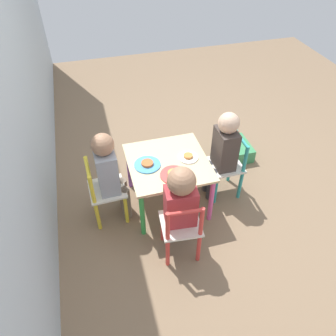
# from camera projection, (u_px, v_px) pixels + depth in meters

# --- Properties ---
(ground_plane) EXTENTS (6.00, 6.00, 0.00)m
(ground_plane) POSITION_uv_depth(u_px,v_px,m) (168.00, 201.00, 2.70)
(ground_plane) COLOR #7F664C
(kids_table) EXTENTS (0.59, 0.59, 0.43)m
(kids_table) POSITION_uv_depth(u_px,v_px,m) (168.00, 168.00, 2.45)
(kids_table) COLOR beige
(kids_table) RESTS_ON ground_plane
(chair_red) EXTENTS (0.28, 0.28, 0.53)m
(chair_red) POSITION_uv_depth(u_px,v_px,m) (181.00, 228.00, 2.16)
(chair_red) COLOR silver
(chair_red) RESTS_ON ground_plane
(chair_teal) EXTENTS (0.26, 0.26, 0.53)m
(chair_teal) POSITION_uv_depth(u_px,v_px,m) (227.00, 167.00, 2.61)
(chair_teal) COLOR silver
(chair_teal) RESTS_ON ground_plane
(chair_yellow) EXTENTS (0.27, 0.27, 0.53)m
(chair_yellow) POSITION_uv_depth(u_px,v_px,m) (104.00, 192.00, 2.41)
(chair_yellow) COLOR silver
(chair_yellow) RESTS_ON ground_plane
(child_left) EXTENTS (0.23, 0.21, 0.75)m
(child_left) POSITION_uv_depth(u_px,v_px,m) (180.00, 201.00, 2.07)
(child_left) COLOR #4C608E
(child_left) RESTS_ON ground_plane
(child_front) EXTENTS (0.20, 0.21, 0.77)m
(child_front) POSITION_uv_depth(u_px,v_px,m) (223.00, 149.00, 2.47)
(child_front) COLOR #38383D
(child_front) RESTS_ON ground_plane
(child_back) EXTENTS (0.21, 0.21, 0.77)m
(child_back) POSITION_uv_depth(u_px,v_px,m) (110.00, 171.00, 2.29)
(child_back) COLOR #7A6B5B
(child_back) RESTS_ON ground_plane
(plate_left) EXTENTS (0.20, 0.20, 0.03)m
(plate_left) POSITION_uv_depth(u_px,v_px,m) (174.00, 174.00, 2.29)
(plate_left) COLOR #E54C47
(plate_left) RESTS_ON kids_table
(plate_front) EXTENTS (0.15, 0.15, 0.03)m
(plate_front) POSITION_uv_depth(u_px,v_px,m) (188.00, 157.00, 2.43)
(plate_front) COLOR white
(plate_front) RESTS_ON kids_table
(plate_back) EXTENTS (0.19, 0.19, 0.03)m
(plate_back) POSITION_uv_depth(u_px,v_px,m) (147.00, 164.00, 2.37)
(plate_back) COLOR #4C9EE0
(plate_back) RESTS_ON kids_table
(storage_bin) EXTENTS (0.32, 0.26, 0.13)m
(storage_bin) POSITION_uv_depth(u_px,v_px,m) (235.00, 149.00, 3.10)
(storage_bin) COLOR #3D8E56
(storage_bin) RESTS_ON ground_plane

